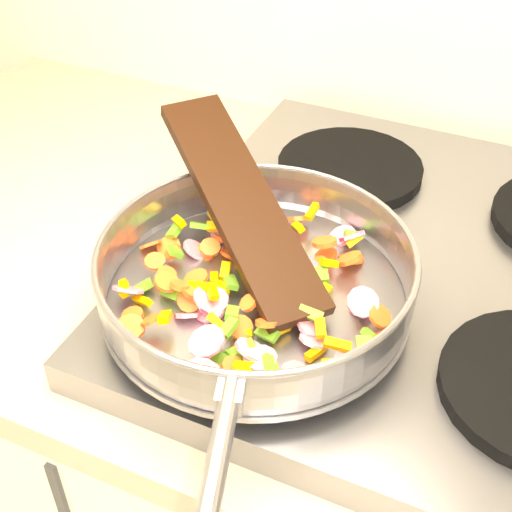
% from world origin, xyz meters
% --- Properties ---
extents(cooktop, '(0.60, 0.60, 0.04)m').
position_xyz_m(cooktop, '(-0.70, 1.67, 0.92)').
color(cooktop, '#939399').
rests_on(cooktop, counter_top).
extents(grate_fl, '(0.19, 0.19, 0.02)m').
position_xyz_m(grate_fl, '(-0.84, 1.52, 0.95)').
color(grate_fl, black).
rests_on(grate_fl, cooktop).
extents(grate_bl, '(0.19, 0.19, 0.02)m').
position_xyz_m(grate_bl, '(-0.84, 1.81, 0.95)').
color(grate_bl, black).
rests_on(grate_bl, cooktop).
extents(saute_pan, '(0.36, 0.52, 0.06)m').
position_xyz_m(saute_pan, '(-0.84, 1.52, 0.99)').
color(saute_pan, '#9E9EA5').
rests_on(saute_pan, grate_fl).
extents(vegetable_heap, '(0.29, 0.30, 0.05)m').
position_xyz_m(vegetable_heap, '(-0.84, 1.51, 0.97)').
color(vegetable_heap, '#C51347').
rests_on(vegetable_heap, saute_pan).
extents(wooden_spatula, '(0.27, 0.24, 0.10)m').
position_xyz_m(wooden_spatula, '(-0.89, 1.58, 1.02)').
color(wooden_spatula, black).
rests_on(wooden_spatula, saute_pan).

